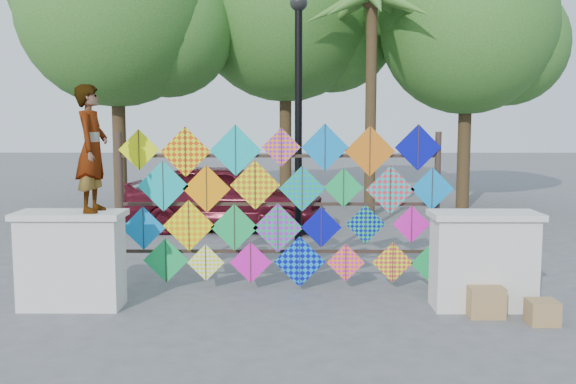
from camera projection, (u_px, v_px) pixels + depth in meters
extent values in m
plane|color=slate|center=(277.00, 303.00, 8.66)|extent=(80.00, 80.00, 0.00)
cube|color=silver|center=(72.00, 263.00, 8.41)|extent=(1.30, 0.55, 1.20)
cube|color=silver|center=(70.00, 215.00, 8.34)|extent=(1.40, 0.65, 0.08)
cube|color=silver|center=(483.00, 263.00, 8.38)|extent=(1.30, 0.55, 1.20)
cube|color=silver|center=(485.00, 215.00, 8.31)|extent=(1.40, 0.65, 0.08)
cylinder|color=#32231B|center=(121.00, 211.00, 9.34)|extent=(0.09, 0.09, 2.30)
cylinder|color=#32231B|center=(437.00, 211.00, 9.31)|extent=(0.09, 0.09, 2.30)
cube|color=#32231B|center=(279.00, 251.00, 9.39)|extent=(4.60, 0.04, 0.04)
cube|color=#32231B|center=(278.00, 204.00, 9.32)|extent=(4.60, 0.04, 0.04)
cube|color=#32231B|center=(278.00, 156.00, 9.24)|extent=(4.60, 0.04, 0.04)
cube|color=#E9FF0A|center=(139.00, 150.00, 9.18)|extent=(0.59, 0.01, 0.59)
cube|color=#32231B|center=(139.00, 150.00, 9.17)|extent=(0.01, 0.01, 0.58)
cube|color=red|center=(185.00, 152.00, 9.18)|extent=(0.73, 0.01, 0.73)
cube|color=#32231B|center=(185.00, 152.00, 9.17)|extent=(0.01, 0.01, 0.71)
cube|color=#0BB3B2|center=(236.00, 150.00, 9.17)|extent=(0.74, 0.01, 0.74)
cube|color=#32231B|center=(235.00, 150.00, 9.16)|extent=(0.01, 0.01, 0.73)
cube|color=orange|center=(281.00, 147.00, 9.16)|extent=(0.56, 0.01, 0.56)
cube|color=#32231B|center=(281.00, 147.00, 9.15)|extent=(0.01, 0.01, 0.55)
cube|color=#097BCC|center=(325.00, 147.00, 9.16)|extent=(0.68, 0.01, 0.68)
cube|color=#32231B|center=(325.00, 147.00, 9.15)|extent=(0.01, 0.01, 0.67)
cube|color=#CC6412|center=(370.00, 151.00, 9.16)|extent=(0.73, 0.01, 0.73)
cube|color=#32231B|center=(370.00, 151.00, 9.15)|extent=(0.01, 0.01, 0.71)
cube|color=#06099B|center=(418.00, 148.00, 9.15)|extent=(0.67, 0.01, 0.67)
cube|color=#32231B|center=(418.00, 148.00, 9.14)|extent=(0.01, 0.01, 0.66)
cube|color=#0BB3B2|center=(163.00, 186.00, 9.20)|extent=(0.74, 0.01, 0.74)
cube|color=#32231B|center=(163.00, 186.00, 9.18)|extent=(0.01, 0.01, 0.72)
cube|color=orange|center=(207.00, 189.00, 9.20)|extent=(0.69, 0.01, 0.69)
cube|color=#32231B|center=(206.00, 189.00, 9.19)|extent=(0.01, 0.01, 0.68)
cube|color=#CC6412|center=(255.00, 185.00, 9.19)|extent=(0.72, 0.01, 0.72)
cube|color=#32231B|center=(255.00, 185.00, 9.17)|extent=(0.01, 0.01, 0.71)
cube|color=green|center=(302.00, 189.00, 9.19)|extent=(0.67, 0.01, 0.67)
cube|color=#32231B|center=(302.00, 189.00, 9.18)|extent=(0.01, 0.01, 0.65)
cube|color=green|center=(343.00, 188.00, 9.18)|extent=(0.56, 0.01, 0.56)
cube|color=#32231B|center=(344.00, 188.00, 9.17)|extent=(0.01, 0.01, 0.55)
cube|color=red|center=(390.00, 190.00, 9.18)|extent=(0.71, 0.01, 0.71)
cube|color=#32231B|center=(390.00, 190.00, 9.17)|extent=(0.01, 0.01, 0.69)
cube|color=#097BCC|center=(432.00, 189.00, 9.18)|extent=(0.62, 0.01, 0.62)
cube|color=#32231B|center=(432.00, 189.00, 9.16)|extent=(0.01, 0.01, 0.61)
cube|color=#097BCC|center=(143.00, 228.00, 9.23)|extent=(0.63, 0.01, 0.63)
cube|color=#32231B|center=(143.00, 228.00, 9.21)|extent=(0.01, 0.01, 0.62)
cube|color=orange|center=(189.00, 226.00, 9.22)|extent=(0.75, 0.01, 0.75)
cube|color=#32231B|center=(189.00, 226.00, 9.21)|extent=(0.01, 0.01, 0.73)
cube|color=green|center=(234.00, 228.00, 9.22)|extent=(0.69, 0.01, 0.69)
cube|color=#32231B|center=(234.00, 228.00, 9.21)|extent=(0.01, 0.01, 0.67)
cube|color=green|center=(278.00, 228.00, 9.21)|extent=(0.72, 0.01, 0.72)
cube|color=#32231B|center=(278.00, 228.00, 9.20)|extent=(0.01, 0.01, 0.71)
cube|color=#06099B|center=(321.00, 227.00, 9.21)|extent=(0.59, 0.01, 0.59)
cube|color=#32231B|center=(321.00, 227.00, 9.20)|extent=(0.01, 0.01, 0.58)
cube|color=#06099B|center=(366.00, 224.00, 9.20)|extent=(0.57, 0.01, 0.57)
cube|color=#32231B|center=(366.00, 224.00, 9.19)|extent=(0.01, 0.01, 0.56)
cube|color=#E015AC|center=(411.00, 224.00, 9.20)|extent=(0.54, 0.01, 0.54)
cube|color=#32231B|center=(412.00, 224.00, 9.18)|extent=(0.01, 0.01, 0.53)
cube|color=green|center=(166.00, 260.00, 9.24)|extent=(0.66, 0.01, 0.66)
cube|color=#32231B|center=(166.00, 260.00, 9.22)|extent=(0.01, 0.01, 0.65)
cube|color=#E9FF0A|center=(206.00, 263.00, 9.24)|extent=(0.54, 0.01, 0.54)
cube|color=#32231B|center=(206.00, 263.00, 9.22)|extent=(0.01, 0.01, 0.53)
cube|color=#E015AC|center=(251.00, 263.00, 9.23)|extent=(0.61, 0.01, 0.61)
cube|color=#32231B|center=(251.00, 263.00, 9.22)|extent=(0.01, 0.01, 0.59)
cube|color=#097BCC|center=(300.00, 262.00, 9.23)|extent=(0.74, 0.01, 0.74)
cube|color=#32231B|center=(300.00, 262.00, 9.21)|extent=(0.01, 0.01, 0.73)
cube|color=orange|center=(346.00, 263.00, 9.22)|extent=(0.56, 0.01, 0.56)
cube|color=#32231B|center=(346.00, 263.00, 9.21)|extent=(0.01, 0.01, 0.55)
cube|color=#E9FF0A|center=(393.00, 263.00, 9.22)|extent=(0.59, 0.01, 0.59)
cube|color=#32231B|center=(393.00, 263.00, 9.21)|extent=(0.01, 0.01, 0.58)
cube|color=green|center=(434.00, 264.00, 9.22)|extent=(0.69, 0.01, 0.69)
cube|color=#32231B|center=(435.00, 264.00, 9.21)|extent=(0.01, 0.01, 0.68)
cylinder|color=#4F3C21|center=(119.00, 140.00, 17.42)|extent=(0.36, 0.36, 3.85)
sphere|color=#1C591D|center=(116.00, 9.00, 17.03)|extent=(5.20, 5.20, 5.20)
sphere|color=#1C591D|center=(167.00, 30.00, 17.37)|extent=(3.64, 3.64, 3.64)
cylinder|color=#4F3C21|center=(285.00, 133.00, 19.36)|extent=(0.36, 0.36, 4.12)
sphere|color=#1C591D|center=(285.00, 6.00, 18.94)|extent=(5.60, 5.60, 5.60)
sphere|color=#1C591D|center=(332.00, 27.00, 19.29)|extent=(3.92, 3.92, 3.92)
cylinder|color=#4F3C21|center=(464.00, 144.00, 17.87)|extent=(0.36, 0.36, 3.58)
sphere|color=#1C591D|center=(468.00, 26.00, 17.51)|extent=(4.80, 4.80, 4.80)
sphere|color=#1C591D|center=(507.00, 45.00, 17.85)|extent=(3.36, 3.36, 3.36)
sphere|color=#1C591D|center=(435.00, 7.00, 17.26)|extent=(3.12, 3.12, 3.12)
cylinder|color=#4F3C21|center=(371.00, 109.00, 16.29)|extent=(0.28, 0.28, 5.50)
cone|color=#3F6A23|center=(408.00, 8.00, 16.00)|extent=(1.82, 0.44, 1.16)
cone|color=#3F6A23|center=(394.00, 12.00, 16.64)|extent=(1.60, 1.60, 1.16)
cone|color=#3F6A23|center=(368.00, 14.00, 16.90)|extent=(0.44, 1.82, 1.16)
cone|color=#3F6A23|center=(345.00, 12.00, 16.64)|extent=(1.60, 1.60, 1.16)
cone|color=#3F6A23|center=(336.00, 8.00, 16.01)|extent=(1.82, 0.44, 1.16)
cone|color=#3F6A23|center=(349.00, 3.00, 15.38)|extent=(1.60, 1.60, 1.16)
cone|color=#3F6A23|center=(377.00, 1.00, 15.11)|extent=(0.44, 1.82, 1.16)
cone|color=#3F6A23|center=(402.00, 3.00, 15.37)|extent=(1.60, 1.60, 1.16)
imported|color=#99999E|center=(92.00, 149.00, 8.24)|extent=(0.40, 0.60, 1.64)
imported|color=#4D0D18|center=(226.00, 196.00, 14.39)|extent=(4.61, 2.26, 1.52)
cylinder|color=black|center=(298.00, 143.00, 10.41)|extent=(0.12, 0.12, 4.20)
sphere|color=black|center=(299.00, 2.00, 10.16)|extent=(0.28, 0.28, 0.28)
cube|color=#9B794B|center=(485.00, 301.00, 8.09)|extent=(0.44, 0.39, 0.39)
cube|color=#9B794B|center=(542.00, 312.00, 7.77)|extent=(0.35, 0.32, 0.29)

